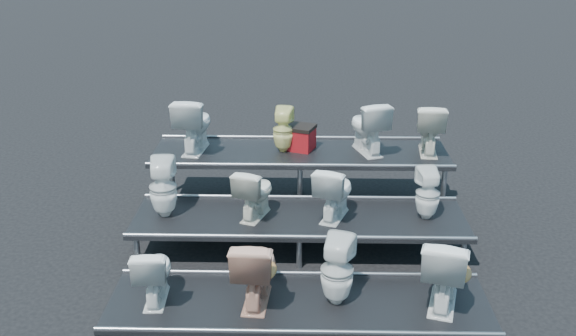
{
  "coord_description": "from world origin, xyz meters",
  "views": [
    {
      "loc": [
        0.02,
        -7.32,
        4.07
      ],
      "look_at": [
        -0.15,
        0.1,
        1.08
      ],
      "focal_mm": 40.0,
      "sensor_mm": 36.0,
      "label": 1
    }
  ],
  "objects_px": {
    "toilet_0": "(154,273)",
    "toilet_8": "(194,124)",
    "toilet_5": "(255,192)",
    "toilet_9": "(283,130)",
    "toilet_3": "(445,269)",
    "toilet_6": "(335,191)",
    "toilet_11": "(429,128)",
    "toilet_4": "(163,187)",
    "toilet_10": "(368,126)",
    "toilet_2": "(337,270)",
    "toilet_7": "(428,194)",
    "red_crate": "(298,139)",
    "toilet_1": "(255,269)"
  },
  "relations": [
    {
      "from": "toilet_1",
      "to": "toilet_9",
      "type": "xyz_separation_m",
      "value": [
        0.23,
        2.6,
        0.72
      ]
    },
    {
      "from": "toilet_2",
      "to": "toilet_6",
      "type": "height_order",
      "value": "toilet_6"
    },
    {
      "from": "toilet_0",
      "to": "toilet_3",
      "type": "height_order",
      "value": "toilet_3"
    },
    {
      "from": "red_crate",
      "to": "toilet_6",
      "type": "bearing_deg",
      "value": -51.24
    },
    {
      "from": "toilet_3",
      "to": "toilet_5",
      "type": "height_order",
      "value": "toilet_5"
    },
    {
      "from": "toilet_10",
      "to": "red_crate",
      "type": "relative_size",
      "value": 1.79
    },
    {
      "from": "toilet_1",
      "to": "red_crate",
      "type": "xyz_separation_m",
      "value": [
        0.44,
        2.7,
        0.55
      ]
    },
    {
      "from": "toilet_4",
      "to": "red_crate",
      "type": "bearing_deg",
      "value": -144.77
    },
    {
      "from": "toilet_10",
      "to": "toilet_9",
      "type": "bearing_deg",
      "value": -18.17
    },
    {
      "from": "red_crate",
      "to": "toilet_9",
      "type": "bearing_deg",
      "value": -135.41
    },
    {
      "from": "toilet_11",
      "to": "toilet_5",
      "type": "bearing_deg",
      "value": 34.41
    },
    {
      "from": "toilet_0",
      "to": "toilet_9",
      "type": "relative_size",
      "value": 1.06
    },
    {
      "from": "toilet_10",
      "to": "toilet_11",
      "type": "height_order",
      "value": "toilet_10"
    },
    {
      "from": "toilet_1",
      "to": "toilet_10",
      "type": "distance_m",
      "value": 3.06
    },
    {
      "from": "toilet_4",
      "to": "toilet_10",
      "type": "relative_size",
      "value": 1.01
    },
    {
      "from": "toilet_0",
      "to": "toilet_3",
      "type": "distance_m",
      "value": 3.15
    },
    {
      "from": "toilet_6",
      "to": "toilet_8",
      "type": "distance_m",
      "value": 2.38
    },
    {
      "from": "toilet_0",
      "to": "toilet_3",
      "type": "bearing_deg",
      "value": 177.66
    },
    {
      "from": "toilet_1",
      "to": "toilet_6",
      "type": "bearing_deg",
      "value": -120.23
    },
    {
      "from": "toilet_2",
      "to": "toilet_8",
      "type": "distance_m",
      "value": 3.33
    },
    {
      "from": "toilet_2",
      "to": "toilet_7",
      "type": "height_order",
      "value": "toilet_7"
    },
    {
      "from": "toilet_1",
      "to": "toilet_5",
      "type": "relative_size",
      "value": 1.22
    },
    {
      "from": "toilet_6",
      "to": "toilet_7",
      "type": "xyz_separation_m",
      "value": [
        1.16,
        0.0,
        -0.02
      ]
    },
    {
      "from": "toilet_7",
      "to": "red_crate",
      "type": "bearing_deg",
      "value": -48.33
    },
    {
      "from": "toilet_3",
      "to": "toilet_4",
      "type": "distance_m",
      "value": 3.55
    },
    {
      "from": "toilet_2",
      "to": "toilet_3",
      "type": "xyz_separation_m",
      "value": [
        1.16,
        0.0,
        0.03
      ]
    },
    {
      "from": "toilet_4",
      "to": "toilet_2",
      "type": "bearing_deg",
      "value": 144.2
    },
    {
      "from": "toilet_6",
      "to": "toilet_8",
      "type": "relative_size",
      "value": 0.88
    },
    {
      "from": "toilet_7",
      "to": "toilet_6",
      "type": "bearing_deg",
      "value": -7.62
    },
    {
      "from": "toilet_0",
      "to": "toilet_8",
      "type": "height_order",
      "value": "toilet_8"
    },
    {
      "from": "toilet_2",
      "to": "toilet_9",
      "type": "distance_m",
      "value": 2.78
    },
    {
      "from": "toilet_5",
      "to": "toilet_9",
      "type": "relative_size",
      "value": 1.03
    },
    {
      "from": "toilet_7",
      "to": "toilet_2",
      "type": "bearing_deg",
      "value": 40.14
    },
    {
      "from": "toilet_5",
      "to": "toilet_11",
      "type": "bearing_deg",
      "value": -131.07
    },
    {
      "from": "toilet_1",
      "to": "toilet_5",
      "type": "height_order",
      "value": "toilet_5"
    },
    {
      "from": "toilet_5",
      "to": "toilet_9",
      "type": "height_order",
      "value": "toilet_9"
    },
    {
      "from": "toilet_1",
      "to": "toilet_6",
      "type": "height_order",
      "value": "toilet_6"
    },
    {
      "from": "toilet_1",
      "to": "toilet_8",
      "type": "distance_m",
      "value": 2.91
    },
    {
      "from": "toilet_4",
      "to": "red_crate",
      "type": "height_order",
      "value": "toilet_4"
    },
    {
      "from": "toilet_9",
      "to": "toilet_11",
      "type": "height_order",
      "value": "toilet_11"
    },
    {
      "from": "red_crate",
      "to": "toilet_10",
      "type": "bearing_deg",
      "value": 14.76
    },
    {
      "from": "toilet_9",
      "to": "toilet_10",
      "type": "distance_m",
      "value": 1.19
    },
    {
      "from": "toilet_9",
      "to": "toilet_5",
      "type": "bearing_deg",
      "value": 85.09
    },
    {
      "from": "toilet_3",
      "to": "toilet_11",
      "type": "xyz_separation_m",
      "value": [
        0.24,
        2.6,
        0.74
      ]
    },
    {
      "from": "toilet_7",
      "to": "red_crate",
      "type": "distance_m",
      "value": 2.15
    },
    {
      "from": "toilet_6",
      "to": "red_crate",
      "type": "relative_size",
      "value": 1.66
    },
    {
      "from": "toilet_11",
      "to": "red_crate",
      "type": "distance_m",
      "value": 1.86
    },
    {
      "from": "toilet_1",
      "to": "toilet_3",
      "type": "height_order",
      "value": "toilet_3"
    },
    {
      "from": "toilet_0",
      "to": "red_crate",
      "type": "distance_m",
      "value": 3.17
    },
    {
      "from": "toilet_5",
      "to": "toilet_10",
      "type": "relative_size",
      "value": 0.87
    }
  ]
}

